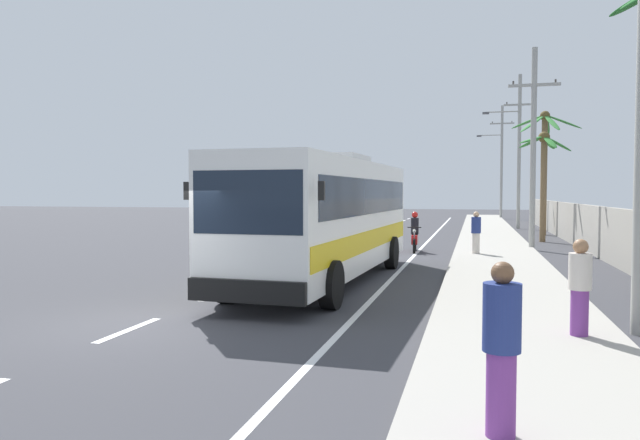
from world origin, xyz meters
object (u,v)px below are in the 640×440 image
object	(u,v)px
palm_nearest	(544,151)
motorcycle_beside_bus	(415,236)
utility_pole_far	(518,148)
palm_third	(544,163)
pedestrian_far_walk	(580,285)
pedestrian_midwalk	(502,346)
coach_bus_foreground	(328,214)
pedestrian_near_kerb	(476,232)
utility_pole_distant	(501,159)
utility_pole_mid	(533,146)

from	to	relation	value
palm_nearest	motorcycle_beside_bus	bearing A→B (deg)	-118.02
utility_pole_far	palm_third	distance (m)	11.16
motorcycle_beside_bus	pedestrian_far_walk	distance (m)	15.32
pedestrian_midwalk	palm_third	size ratio (longest dim) A/B	0.31
coach_bus_foreground	pedestrian_near_kerb	size ratio (longest dim) A/B	7.00
utility_pole_distant	palm_third	distance (m)	26.81
palm_third	motorcycle_beside_bus	bearing A→B (deg)	-130.99
pedestrian_midwalk	palm_third	xyz separation A→B (m)	(3.02, 25.87, 2.89)
pedestrian_near_kerb	utility_pole_mid	xyz separation A→B (m)	(2.31, 3.43, 3.48)
pedestrian_near_kerb	utility_pole_distant	bearing A→B (deg)	-84.55
pedestrian_far_walk	utility_pole_mid	bearing A→B (deg)	124.93
utility_pole_distant	pedestrian_midwalk	bearing A→B (deg)	-92.21
utility_pole_mid	utility_pole_far	size ratio (longest dim) A/B	0.83
utility_pole_far	palm_nearest	size ratio (longest dim) A/B	1.45
motorcycle_beside_bus	utility_pole_mid	bearing A→B (deg)	21.50
utility_pole_distant	utility_pole_mid	bearing A→B (deg)	-89.85
utility_pole_mid	utility_pole_far	distance (m)	15.74
motorcycle_beside_bus	palm_nearest	bearing A→B (deg)	61.98
utility_pole_distant	palm_nearest	distance (m)	21.61
pedestrian_midwalk	palm_nearest	world-z (taller)	palm_nearest
utility_pole_far	utility_pole_mid	bearing A→B (deg)	-91.45
pedestrian_near_kerb	palm_nearest	world-z (taller)	palm_nearest
pedestrian_far_walk	utility_pole_far	bearing A→B (deg)	125.41
utility_pole_distant	motorcycle_beside_bus	bearing A→B (deg)	-98.04
pedestrian_midwalk	palm_third	world-z (taller)	palm_third
motorcycle_beside_bus	pedestrian_midwalk	xyz separation A→B (m)	(2.67, -19.32, 0.34)
pedestrian_near_kerb	utility_pole_distant	world-z (taller)	utility_pole_distant
utility_pole_far	utility_pole_distant	world-z (taller)	utility_pole_distant
pedestrian_near_kerb	utility_pole_distant	size ratio (longest dim) A/B	0.15
utility_pole_distant	palm_nearest	world-z (taller)	utility_pole_distant
pedestrian_near_kerb	utility_pole_far	bearing A→B (deg)	-88.94
coach_bus_foreground	utility_pole_mid	world-z (taller)	utility_pole_mid
coach_bus_foreground	pedestrian_near_kerb	distance (m)	8.53
motorcycle_beside_bus	utility_pole_far	size ratio (longest dim) A/B	0.19
coach_bus_foreground	pedestrian_near_kerb	xyz separation A→B (m)	(4.00, 7.48, -0.89)
palm_third	pedestrian_far_walk	bearing A→B (deg)	-94.34
coach_bus_foreground	palm_nearest	xyz separation A→B (m)	(7.78, 20.77, 2.97)
pedestrian_midwalk	palm_nearest	size ratio (longest dim) A/B	0.23
palm_nearest	utility_pole_distant	bearing A→B (deg)	94.11
pedestrian_midwalk	motorcycle_beside_bus	bearing A→B (deg)	-66.44
utility_pole_mid	coach_bus_foreground	bearing A→B (deg)	-120.03
motorcycle_beside_bus	palm_third	distance (m)	9.26
utility_pole_mid	utility_pole_far	world-z (taller)	utility_pole_far
coach_bus_foreground	palm_third	distance (m)	17.29
coach_bus_foreground	utility_pole_distant	world-z (taller)	utility_pole_distant
pedestrian_far_walk	palm_third	distance (m)	21.58
pedestrian_far_walk	palm_nearest	xyz separation A→B (m)	(2.17, 26.51, 3.87)
coach_bus_foreground	pedestrian_near_kerb	bearing A→B (deg)	61.89
motorcycle_beside_bus	utility_pole_far	xyz separation A→B (m)	(5.18, 17.59, 4.80)
utility_pole_distant	palm_third	xyz separation A→B (m)	(0.99, -26.74, -1.63)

